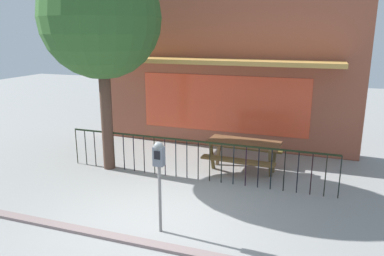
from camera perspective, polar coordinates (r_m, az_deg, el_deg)
The scene contains 7 objects.
ground at distance 7.22m, azimuth -5.76°, elevation -13.88°, with size 40.00×40.00×0.00m, color gray.
pub_storefront at distance 11.19m, azimuth 5.16°, elevation 10.71°, with size 7.81×1.47×5.43m.
patio_fence_front at distance 8.80m, azimuth 0.08°, elevation -3.80°, with size 6.58×0.04×0.97m.
picnic_table_left at distance 9.43m, azimuth 7.92°, elevation -2.99°, with size 1.86×1.44×0.79m.
parking_meter_near at distance 6.32m, azimuth -5.09°, elevation -5.43°, with size 0.18×0.17×1.66m.
street_tree at distance 9.35m, azimuth -13.83°, elevation 15.99°, with size 2.88×2.88×5.20m.
curb_edge at distance 6.59m, azimuth -8.91°, elevation -16.99°, with size 10.93×0.20×0.11m, color gray.
Camera 1 is at (2.76, -5.73, 3.42)m, focal length 34.69 mm.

